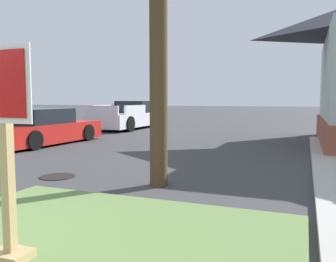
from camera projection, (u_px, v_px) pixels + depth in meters
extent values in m
cube|color=tan|center=(7.00, 158.00, 3.22)|extent=(0.09, 0.09, 1.92)
cube|color=tan|center=(11.00, 255.00, 3.31)|extent=(0.36, 0.29, 0.08)
cylinder|color=black|center=(58.00, 177.00, 7.17)|extent=(0.70, 0.70, 0.02)
cube|color=red|center=(45.00, 132.00, 12.48)|extent=(1.87, 4.50, 0.64)
cube|color=black|center=(40.00, 117.00, 12.22)|extent=(1.55, 2.09, 0.56)
cylinder|color=black|center=(54.00, 131.00, 14.07)|extent=(0.24, 0.63, 0.62)
cylinder|color=black|center=(88.00, 133.00, 13.43)|extent=(0.24, 0.63, 0.62)
cylinder|color=black|center=(34.00, 140.00, 10.90)|extent=(0.24, 0.63, 0.62)
sphere|color=white|center=(72.00, 126.00, 14.66)|extent=(0.14, 0.14, 0.14)
sphere|color=white|center=(93.00, 127.00, 14.26)|extent=(0.14, 0.14, 0.14)
sphere|color=red|center=(5.00, 137.00, 10.27)|extent=(0.12, 0.12, 0.12)
cube|color=silver|center=(128.00, 119.00, 18.85)|extent=(1.99, 5.11, 0.68)
cube|color=black|center=(134.00, 107.00, 19.45)|extent=(1.72, 1.34, 0.68)
cube|color=silver|center=(104.00, 109.00, 18.32)|extent=(0.12, 2.14, 0.44)
cube|color=silver|center=(135.00, 110.00, 17.64)|extent=(0.12, 2.14, 0.44)
cube|color=silver|center=(102.00, 110.00, 16.49)|extent=(1.74, 0.12, 0.44)
cylinder|color=black|center=(126.00, 120.00, 20.61)|extent=(0.27, 0.76, 0.76)
cylinder|color=black|center=(155.00, 120.00, 19.93)|extent=(0.27, 0.76, 0.76)
cylinder|color=black|center=(97.00, 123.00, 17.79)|extent=(0.27, 0.76, 0.76)
cylinder|color=black|center=(129.00, 124.00, 17.11)|extent=(0.27, 0.76, 0.76)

